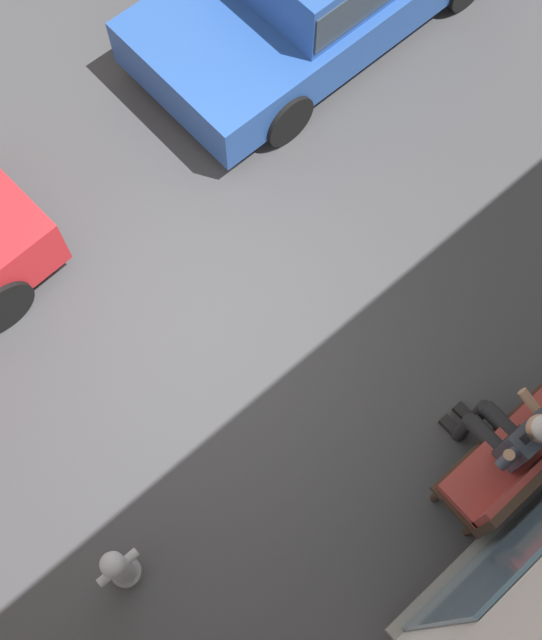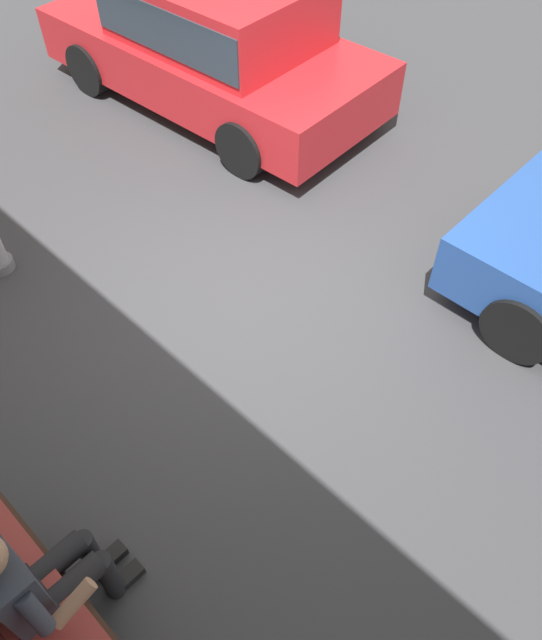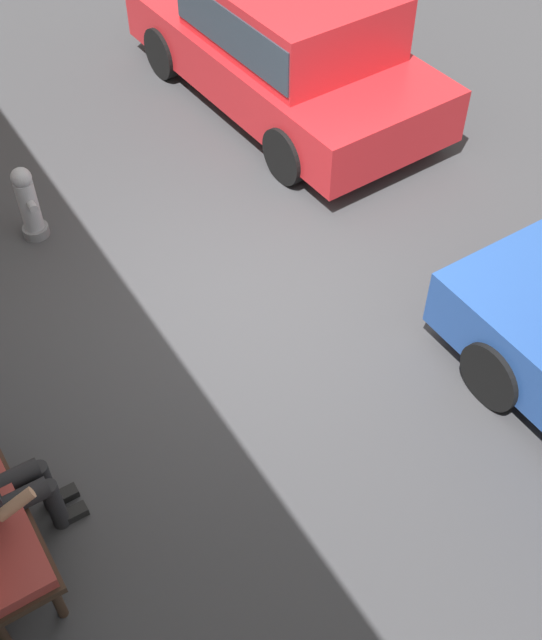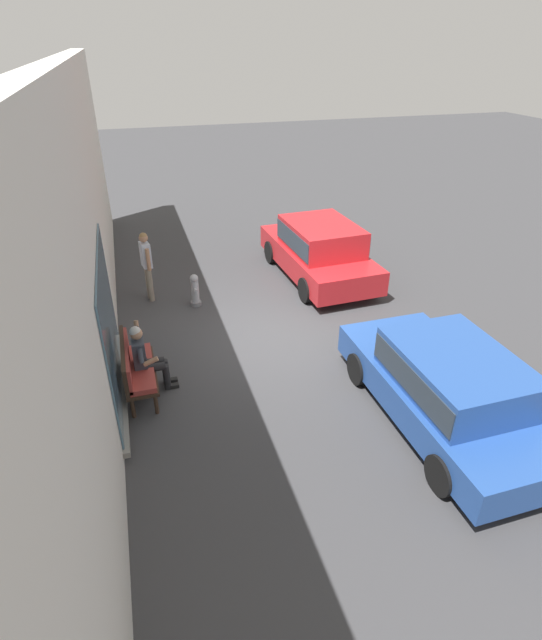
% 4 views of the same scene
% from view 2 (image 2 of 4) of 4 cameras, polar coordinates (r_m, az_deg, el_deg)
% --- Properties ---
extents(ground_plane, '(60.00, 60.00, 0.00)m').
position_cam_2_polar(ground_plane, '(5.66, -2.50, 2.20)').
color(ground_plane, '#38383A').
extents(bench, '(1.56, 0.55, 1.01)m').
position_cam_2_polar(bench, '(3.93, -22.91, -24.19)').
color(bench, '#332319').
rests_on(bench, ground_plane).
extents(person_on_phone, '(0.73, 0.74, 1.35)m').
position_cam_2_polar(person_on_phone, '(3.82, -20.89, -21.22)').
color(person_on_phone, black).
rests_on(person_on_phone, ground_plane).
extents(parked_car_mid, '(4.30, 2.11, 1.54)m').
position_cam_2_polar(parked_car_mid, '(7.92, -5.22, 24.37)').
color(parked_car_mid, red).
rests_on(parked_car_mid, ground_plane).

